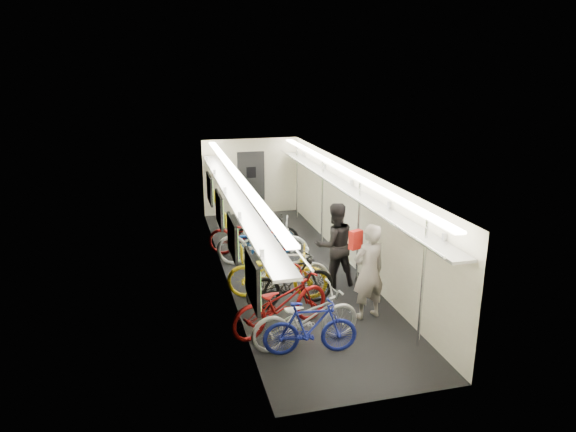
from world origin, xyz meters
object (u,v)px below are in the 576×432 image
bicycle_0 (306,317)px  bicycle_1 (310,328)px  passenger_near (369,272)px  backpack (356,240)px  passenger_mid (334,245)px

bicycle_0 → bicycle_1: size_ratio=1.23×
bicycle_0 → passenger_near: 1.62m
passenger_near → backpack: passenger_near is taller
passenger_near → bicycle_1: bearing=22.8°
passenger_mid → backpack: size_ratio=4.84×
passenger_near → passenger_mid: passenger_mid is taller
passenger_near → passenger_mid: size_ratio=1.00×
bicycle_0 → passenger_near: passenger_near is taller
passenger_near → bicycle_0: bearing=14.1°
bicycle_0 → backpack: (1.44, 1.46, 0.77)m
passenger_near → backpack: bearing=-104.4°
bicycle_0 → backpack: 2.19m
bicycle_1 → backpack: backpack is taller
bicycle_1 → backpack: (1.45, 1.75, 0.81)m
bicycle_0 → backpack: size_ratio=5.07×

